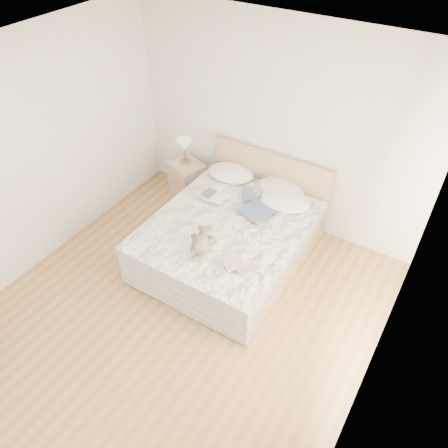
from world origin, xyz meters
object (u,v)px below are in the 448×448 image
(teddy_bear, at_px, (200,247))
(bed, at_px, (231,237))
(table_lamp, at_px, (185,146))
(childrens_book, at_px, (242,266))
(photo_book, at_px, (215,196))
(nightstand, at_px, (187,180))

(teddy_bear, bearing_deg, bed, 68.40)
(bed, relative_size, table_lamp, 5.90)
(table_lamp, relative_size, childrens_book, 1.05)
(bed, relative_size, teddy_bear, 6.26)
(photo_book, bearing_deg, bed, -26.09)
(bed, bearing_deg, teddy_bear, -91.25)
(table_lamp, distance_m, childrens_book, 2.27)
(photo_book, bearing_deg, teddy_bear, -61.21)
(table_lamp, distance_m, teddy_bear, 1.89)
(bed, relative_size, photo_book, 6.00)
(bed, bearing_deg, childrens_book, -51.00)
(bed, xyz_separation_m, childrens_book, (0.51, -0.63, 0.32))
(table_lamp, relative_size, photo_book, 1.02)
(nightstand, height_order, table_lamp, table_lamp)
(table_lamp, height_order, photo_book, table_lamp)
(photo_book, height_order, teddy_bear, teddy_bear)
(nightstand, relative_size, teddy_bear, 1.63)
(childrens_book, xyz_separation_m, teddy_bear, (-0.53, -0.01, 0.02))
(bed, bearing_deg, nightstand, 148.23)
(nightstand, distance_m, teddy_bear, 1.87)
(teddy_bear, bearing_deg, photo_book, 93.38)
(photo_book, distance_m, teddy_bear, 0.96)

